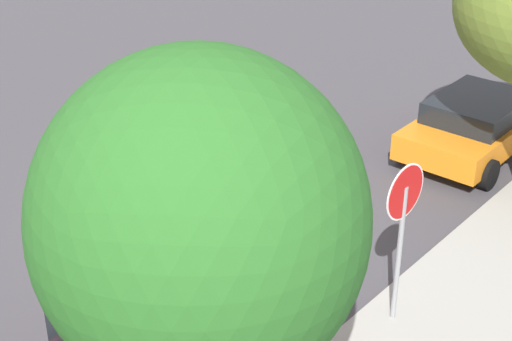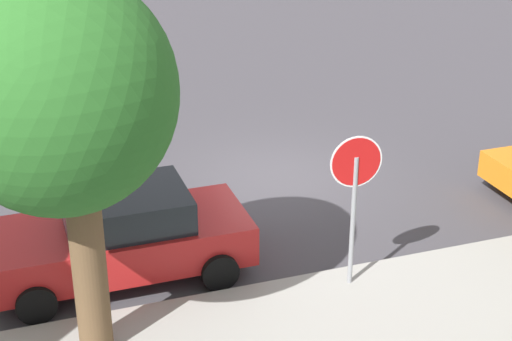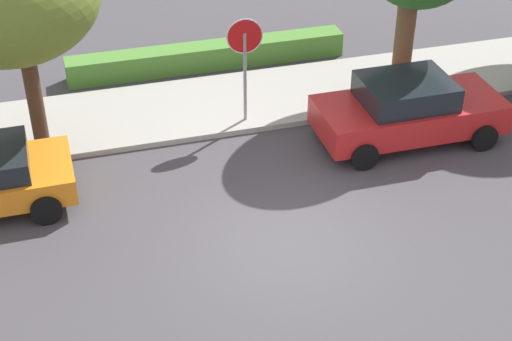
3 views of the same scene
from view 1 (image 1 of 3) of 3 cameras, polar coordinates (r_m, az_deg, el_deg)
The scene contains 5 objects.
ground_plane at distance 15.09m, azimuth -4.32°, elevation -3.07°, with size 60.00×60.00×0.00m, color #423F44.
sidewalk_curb at distance 12.42m, azimuth 15.05°, elevation -11.41°, with size 32.00×2.98×0.14m, color #9E9B93.
stop_sign at distance 11.40m, azimuth 10.62°, elevation -3.33°, with size 0.86×0.09×2.76m.
parked_car_orange at distance 17.70m, azimuth 15.80°, elevation 3.35°, with size 4.10×2.14×1.33m.
street_tree_far at distance 7.08m, azimuth -4.05°, elevation -4.07°, with size 3.08×3.08×5.67m.
Camera 1 is at (9.09, 9.22, 7.75)m, focal length 55.00 mm.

